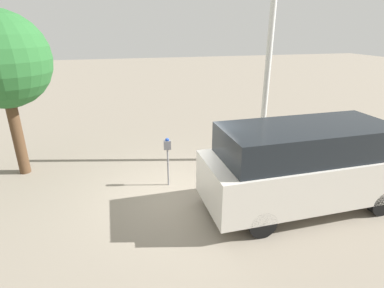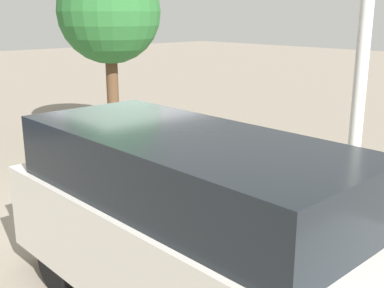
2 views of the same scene
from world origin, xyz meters
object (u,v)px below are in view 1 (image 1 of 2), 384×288
(lamp_post, at_px, (266,89))
(street_tree, at_px, (1,61))
(fire_hydrant, at_px, (356,152))
(parked_van, at_px, (306,164))
(parking_meter_near, at_px, (168,151))

(lamp_post, xyz_separation_m, street_tree, (-7.73, 0.94, 0.99))
(lamp_post, xyz_separation_m, fire_hydrant, (2.99, -1.07, -2.08))
(fire_hydrant, bearing_deg, street_tree, 169.37)
(lamp_post, bearing_deg, fire_hydrant, -19.69)
(parked_van, bearing_deg, street_tree, 151.78)
(parking_meter_near, relative_size, parked_van, 0.28)
(parking_meter_near, bearing_deg, street_tree, 161.62)
(parking_meter_near, xyz_separation_m, lamp_post, (3.44, 1.01, 1.38))
(lamp_post, distance_m, street_tree, 7.85)
(lamp_post, height_order, parked_van, lamp_post)
(parking_meter_near, xyz_separation_m, fire_hydrant, (6.43, -0.06, -0.70))
(lamp_post, height_order, fire_hydrant, lamp_post)
(street_tree, bearing_deg, fire_hydrant, -10.63)
(street_tree, xyz_separation_m, fire_hydrant, (10.72, -2.01, -3.08))
(street_tree, height_order, fire_hydrant, street_tree)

